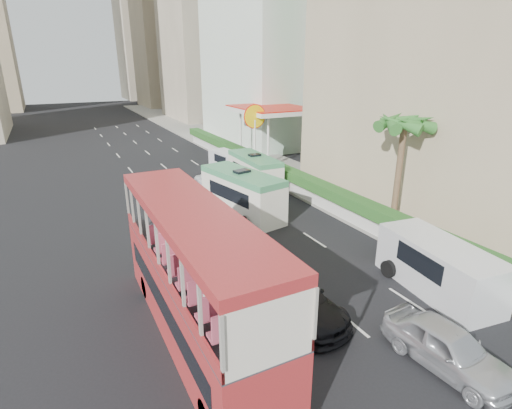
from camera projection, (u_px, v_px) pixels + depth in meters
ground_plane at (327, 294)px, 17.63m from camera, size 200.00×200.00×0.00m
double_decker_bus at (195, 275)px, 14.19m from camera, size 2.50×11.00×5.06m
car_silver_lane_a at (239, 252)px, 21.58m from camera, size 1.94×4.47×1.43m
car_silver_lane_b at (444, 366)px, 13.50m from camera, size 2.15×4.62×1.53m
car_black at (294, 315)px, 16.23m from camera, size 2.91×5.50×1.52m
van_asset at (217, 191)px, 31.69m from camera, size 2.51×4.85×1.31m
minibus_near at (242, 194)px, 26.32m from camera, size 3.40×6.92×2.94m
minibus_far at (254, 172)px, 31.90m from camera, size 2.18×6.13×2.69m
panel_van_near at (438, 267)px, 17.63m from camera, size 2.99×5.95×2.28m
panel_van_far at (228, 162)px, 37.30m from camera, size 2.35×4.61×1.77m
sidewalk at (253, 158)px, 42.40m from camera, size 6.00×120.00×0.18m
kerb_wall at (284, 182)px, 31.79m from camera, size 0.30×44.00×1.00m
hedge at (285, 171)px, 31.50m from camera, size 1.10×44.00×0.70m
palm_tree at (398, 177)px, 23.20m from camera, size 0.36×0.36×6.40m
shell_station at (271, 135)px, 40.26m from camera, size 6.50×8.00×5.50m
tower_far_a at (167, 1)px, 86.15m from camera, size 14.00×14.00×44.00m
tower_far_b at (145, 20)px, 105.23m from camera, size 14.00×14.00×40.00m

